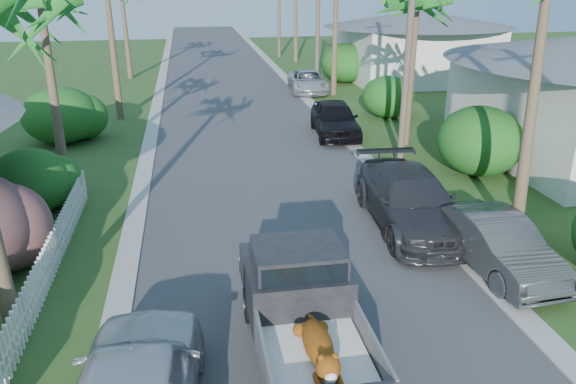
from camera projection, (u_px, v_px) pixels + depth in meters
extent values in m
cube|color=#38383A|center=(233.00, 102.00, 32.33)|extent=(8.00, 100.00, 0.02)
cube|color=#A5A39E|center=(157.00, 104.00, 31.62)|extent=(0.60, 100.00, 0.06)
cube|color=#A5A39E|center=(306.00, 99.00, 33.02)|extent=(0.60, 100.00, 0.06)
cylinder|color=black|center=(251.00, 305.00, 11.81)|extent=(0.28, 0.76, 0.76)
cylinder|color=black|center=(330.00, 297.00, 12.09)|extent=(0.28, 0.76, 0.76)
cube|color=gray|center=(318.00, 371.00, 9.48)|extent=(1.90, 2.40, 0.24)
cube|color=gray|center=(264.00, 358.00, 9.19)|extent=(0.06, 2.40, 0.55)
cube|color=gray|center=(372.00, 346.00, 9.49)|extent=(0.06, 2.40, 0.55)
cube|color=black|center=(298.00, 292.00, 11.02)|extent=(1.94, 1.65, 1.10)
cube|color=black|center=(298.00, 259.00, 10.76)|extent=(1.70, 1.35, 0.55)
cube|color=black|center=(305.00, 278.00, 10.15)|extent=(1.60, 0.05, 0.45)
cube|color=black|center=(287.00, 268.00, 12.22)|extent=(1.94, 1.20, 0.80)
cube|color=white|center=(318.00, 361.00, 9.41)|extent=(1.70, 2.10, 0.16)
ellipsoid|color=orange|center=(317.00, 343.00, 9.39)|extent=(0.48, 1.25, 0.43)
sphere|color=orange|center=(328.00, 368.00, 8.67)|extent=(0.40, 0.40, 0.40)
ellipsoid|color=white|center=(317.00, 348.00, 9.42)|extent=(0.32, 0.86, 0.18)
imported|color=#323638|center=(497.00, 244.00, 13.77)|extent=(1.74, 4.30, 1.39)
imported|color=#292A2E|center=(410.00, 201.00, 16.10)|extent=(2.52, 5.64, 1.61)
imported|color=black|center=(335.00, 119.00, 25.27)|extent=(2.22, 4.73, 1.57)
imported|color=#BABEC2|center=(308.00, 82.00, 34.78)|extent=(2.49, 4.84, 1.31)
cone|color=brown|center=(54.00, 99.00, 18.18)|extent=(0.36, 0.61, 6.21)
cone|color=brown|center=(112.00, 38.00, 27.16)|extent=(0.36, 0.36, 8.00)
cone|color=brown|center=(126.00, 31.00, 38.36)|extent=(0.36, 0.75, 6.51)
cone|color=brown|center=(532.00, 103.00, 14.56)|extent=(0.36, 0.73, 7.51)
cone|color=brown|center=(411.00, 75.00, 23.14)|extent=(0.36, 0.54, 6.01)
cone|color=brown|center=(335.00, 25.00, 32.77)|extent=(0.36, 0.36, 8.20)
cone|color=brown|center=(296.00, 20.00, 45.92)|extent=(0.36, 0.63, 6.81)
ellipsoid|color=#134516|center=(30.00, 182.00, 17.00)|extent=(2.40, 2.64, 2.00)
ellipsoid|color=#134516|center=(61.00, 115.00, 24.18)|extent=(3.20, 3.52, 2.40)
ellipsoid|color=#134516|center=(480.00, 141.00, 20.29)|extent=(3.00, 3.30, 2.50)
ellipsoid|color=#134516|center=(388.00, 97.00, 28.58)|extent=(2.60, 2.86, 2.10)
ellipsoid|color=#134516|center=(345.00, 63.00, 37.74)|extent=(3.20, 3.52, 2.60)
cube|color=white|center=(49.00, 263.00, 13.28)|extent=(0.10, 11.00, 1.00)
cube|color=silver|center=(416.00, 54.00, 38.37)|extent=(9.00, 8.00, 3.60)
cone|color=#595B60|center=(419.00, 19.00, 37.54)|extent=(6.48, 6.48, 1.00)
cylinder|color=brown|center=(409.00, 43.00, 20.59)|extent=(0.26, 0.26, 9.00)
cylinder|color=brown|center=(318.00, 16.00, 34.36)|extent=(0.26, 0.26, 9.00)
cylinder|color=brown|center=(279.00, 4.00, 48.13)|extent=(0.26, 0.26, 9.00)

